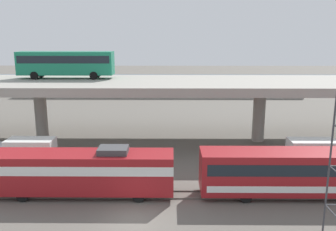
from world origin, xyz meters
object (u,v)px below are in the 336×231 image
object	(u,v)px
train_locomotive	(74,170)
train_coach_lead	(324,171)
service_truck_west	(22,153)
parked_car_1	(70,83)
parked_car_4	(147,85)
transit_bus_on_overpass	(66,62)
parked_car_0	(186,83)
parked_car_3	(221,84)
parked_car_2	(94,84)
service_truck_east	(321,154)

from	to	relation	value
train_locomotive	train_coach_lead	world-z (taller)	train_locomotive
service_truck_west	parked_car_1	world-z (taller)	parked_car_1
train_locomotive	service_truck_west	xyz separation A→B (m)	(-6.80, 6.10, -0.56)
train_coach_lead	parked_car_4	world-z (taller)	train_coach_lead
transit_bus_on_overpass	service_truck_west	xyz separation A→B (m)	(-1.36, -12.13, -8.00)
train_locomotive	service_truck_west	size ratio (longest dim) A/B	2.34
parked_car_0	parked_car_3	xyz separation A→B (m)	(7.77, -1.13, -0.00)
service_truck_west	parked_car_4	size ratio (longest dim) A/B	1.55
transit_bus_on_overpass	parked_car_1	world-z (taller)	transit_bus_on_overpass
train_locomotive	train_coach_lead	distance (m)	20.55
train_coach_lead	transit_bus_on_overpass	xyz separation A→B (m)	(-25.98, 18.23, 7.47)
train_coach_lead	parked_car_4	bearing A→B (deg)	-70.42
parked_car_2	train_coach_lead	bearing A→B (deg)	119.99
train_locomotive	parked_car_4	bearing A→B (deg)	-93.06
service_truck_east	parked_car_0	size ratio (longest dim) A/B	1.64
parked_car_3	parked_car_0	bearing A→B (deg)	-8.24
train_locomotive	service_truck_west	distance (m)	9.15
parked_car_0	parked_car_3	world-z (taller)	same
train_locomotive	parked_car_3	bearing A→B (deg)	-110.16
parked_car_3	parked_car_1	bearing A→B (deg)	-2.14
parked_car_2	parked_car_3	xyz separation A→B (m)	(28.06, 0.59, -0.00)
parked_car_1	parked_car_2	size ratio (longest dim) A/B	1.13
parked_car_0	parked_car_1	distance (m)	26.12
service_truck_east	parked_car_4	bearing A→B (deg)	114.46
service_truck_east	parked_car_0	bearing A→B (deg)	103.78
parked_car_3	parked_car_4	size ratio (longest dim) A/B	0.93
service_truck_west	parked_car_1	xyz separation A→B (m)	(-8.06, 47.02, 0.70)
parked_car_2	service_truck_east	bearing A→B (deg)	125.14
service_truck_east	parked_car_2	size ratio (longest dim) A/B	1.64
train_coach_lead	train_locomotive	bearing A→B (deg)	0.00
parked_car_1	parked_car_3	xyz separation A→B (m)	(33.89, -1.26, -0.00)
parked_car_4	parked_car_3	bearing A→B (deg)	-174.33
parked_car_0	parked_car_1	xyz separation A→B (m)	(-26.12, 0.14, 0.00)
parked_car_3	parked_car_4	xyz separation A→B (m)	(-16.35, -1.62, 0.00)
train_coach_lead	parked_car_3	xyz separation A→B (m)	(-1.52, 51.85, 0.16)
service_truck_west	parked_car_1	size ratio (longest dim) A/B	1.45
transit_bus_on_overpass	parked_car_3	world-z (taller)	transit_bus_on_overpass
transit_bus_on_overpass	parked_car_4	bearing A→B (deg)	-104.23
service_truck_east	parked_car_4	xyz separation A→B (m)	(-20.08, 44.13, 0.70)
parked_car_1	train_coach_lead	bearing A→B (deg)	-56.31
train_coach_lead	service_truck_east	world-z (taller)	train_coach_lead
parked_car_2	parked_car_4	size ratio (longest dim) A/B	0.95
parked_car_3	parked_car_4	world-z (taller)	same
service_truck_west	service_truck_east	distance (m)	29.56
parked_car_0	service_truck_east	bearing A→B (deg)	103.78
transit_bus_on_overpass	parked_car_2	distance (m)	34.02
service_truck_east	parked_car_4	world-z (taller)	parked_car_4
parked_car_4	service_truck_west	bearing A→B (deg)	77.88
transit_bus_on_overpass	parked_car_0	distance (m)	39.23
parked_car_2	parked_car_3	world-z (taller)	same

